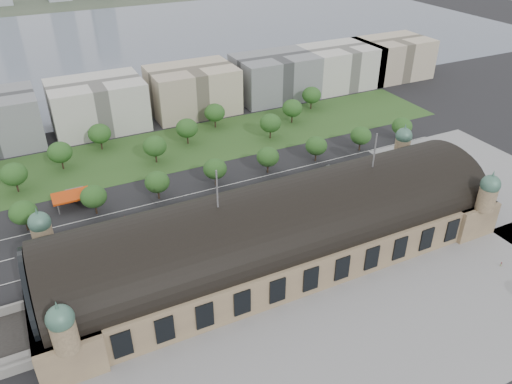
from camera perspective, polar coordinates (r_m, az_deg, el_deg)
name	(u,v)px	position (r m, az deg, el deg)	size (l,w,h in m)	color
ground	(277,258)	(165.35, 2.44, -7.50)	(900.00, 900.00, 0.00)	black
station	(278,232)	(159.15, 2.52, -4.60)	(150.00, 48.40, 44.30)	tan
plaza_south	(388,340)	(144.00, 14.84, -15.98)	(190.00, 48.00, 0.12)	gray
plaza_east	(500,187)	(225.90, 26.08, 0.51)	(56.00, 100.00, 0.12)	gray
road_slab	(181,215)	(187.63, -8.53, -2.62)	(260.00, 26.00, 0.10)	black
grass_belt	(153,153)	(235.07, -11.74, 4.40)	(300.00, 45.00, 0.10)	#2F5321
petrol_station	(74,195)	(204.37, -20.12, -0.33)	(14.00, 13.00, 5.05)	#C63B0B
lake	(97,44)	(428.10, -17.69, 15.77)	(700.00, 320.00, 0.08)	slate
far_shore	(61,1)	(622.51, -21.39, 19.61)	(700.00, 120.00, 0.14)	#44513D
office_3	(98,105)	(264.10, -17.63, 9.46)	(45.00, 32.00, 24.00)	beige
office_4	(193,90)	(274.95, -7.26, 11.51)	(45.00, 32.00, 24.00)	#C2B498
office_5	(275,77)	(294.02, 2.15, 13.03)	(45.00, 32.00, 24.00)	gray
office_6	(340,66)	(317.00, 9.56, 13.98)	(45.00, 32.00, 24.00)	beige
office_7	(392,58)	(341.13, 15.27, 14.56)	(45.00, 32.00, 24.00)	#C2B498
tree_row_2	(23,213)	(191.45, -25.07, -2.15)	(9.60, 9.60, 11.52)	#2D2116
tree_row_3	(94,197)	(191.89, -18.08, -0.50)	(9.60, 9.60, 11.52)	#2D2116
tree_row_4	(157,182)	(195.30, -11.23, 1.12)	(9.60, 9.60, 11.52)	#2D2116
tree_row_5	(215,169)	(201.53, -4.71, 2.65)	(9.60, 9.60, 11.52)	#2D2116
tree_row_6	(268,157)	(210.33, 1.36, 4.04)	(9.60, 9.60, 11.52)	#2D2116
tree_row_7	(316,146)	(221.39, 6.90, 5.26)	(9.60, 9.60, 11.52)	#2D2116
tree_row_8	(361,136)	(234.40, 11.89, 6.32)	(9.60, 9.60, 11.52)	#2D2116
tree_row_9	(402,126)	(249.04, 16.34, 7.22)	(9.60, 9.60, 11.52)	#2D2116
tree_belt_3	(14,174)	(217.69, -25.96, 1.85)	(10.40, 10.40, 12.48)	#2D2116
tree_belt_4	(60,152)	(228.53, -21.51, 4.25)	(10.40, 10.40, 12.48)	#2D2116
tree_belt_5	(99,134)	(240.99, -17.46, 6.39)	(10.40, 10.40, 12.48)	#2D2116
tree_belt_6	(155,146)	(222.61, -11.49, 5.17)	(10.40, 10.40, 12.48)	#2D2116
tree_belt_7	(187,128)	(237.82, -7.91, 7.24)	(10.40, 10.40, 12.48)	#2D2116
tree_belt_8	(215,113)	(254.12, -4.74, 9.03)	(10.40, 10.40, 12.48)	#2D2116
tree_belt_9	(270,123)	(241.29, 1.66, 7.89)	(10.40, 10.40, 12.48)	#2D2116
tree_belt_10	(292,108)	(259.60, 4.17, 9.54)	(10.40, 10.40, 12.48)	#2D2116
tree_belt_11	(312,95)	(278.52, 6.37, 10.96)	(10.40, 10.40, 12.48)	#2D2116
traffic_car_1	(27,254)	(182.13, -24.71, -6.44)	(1.40, 4.00, 1.32)	#9A9DA2
traffic_car_2	(64,252)	(178.30, -21.13, -6.37)	(2.55, 5.54, 1.54)	black
traffic_car_3	(131,217)	(188.84, -14.14, -2.82)	(1.86, 4.57, 1.33)	maroon
traffic_car_4	(220,218)	(183.08, -4.14, -2.95)	(1.89, 4.71, 1.60)	#1A1740
traffic_car_5	(330,167)	(219.20, 8.41, 2.89)	(1.42, 4.07, 1.34)	#505457
traffic_car_6	(376,168)	(221.32, 13.60, 2.63)	(2.59, 5.61, 1.56)	#BABBBD
parked_car_0	(44,277)	(169.94, -23.05, -8.93)	(1.47, 4.21, 1.39)	black
parked_car_1	(73,265)	(171.56, -20.15, -7.82)	(2.23, 4.83, 1.34)	maroon
parked_car_2	(113,260)	(169.33, -16.08, -7.52)	(2.20, 5.42, 1.57)	#16223F
parked_car_3	(126,250)	(172.63, -14.62, -6.44)	(1.79, 4.44, 1.51)	#515358
parked_car_4	(132,256)	(169.57, -13.95, -7.10)	(1.65, 4.72, 1.56)	silver
parked_car_5	(150,251)	(170.42, -12.07, -6.64)	(2.31, 5.01, 1.39)	gray
parked_car_6	(172,238)	(175.19, -9.59, -5.16)	(2.00, 4.91, 1.42)	black
bus_west	(194,225)	(178.09, -7.12, -3.81)	(3.15, 13.47, 3.75)	red
bus_mid	(265,199)	(192.13, 1.08, -0.77)	(2.80, 11.97, 3.33)	beige
bus_east	(269,205)	(188.19, 1.55, -1.48)	(2.97, 12.69, 3.54)	silver
pedestrian_0	(501,264)	(179.42, 26.22, -7.42)	(0.78, 0.45, 1.59)	gray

